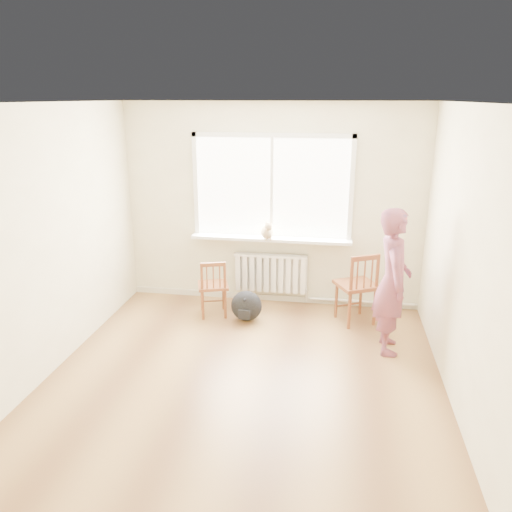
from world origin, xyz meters
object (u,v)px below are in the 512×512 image
at_px(chair_left, 213,288).
at_px(person, 393,281).
at_px(backpack, 246,306).
at_px(chair_right, 358,288).
at_px(cat, 268,231).

relative_size(chair_left, person, 0.47).
bearing_deg(backpack, chair_right, 6.33).
height_order(chair_left, backpack, chair_left).
xyz_separation_m(person, cat, (-1.53, 1.02, 0.24)).
distance_m(chair_left, backpack, 0.49).
relative_size(chair_left, backpack, 1.93).
relative_size(chair_right, cat, 2.34).
xyz_separation_m(cat, backpack, (-0.19, -0.53, -0.86)).
xyz_separation_m(chair_right, person, (0.33, -0.65, 0.35)).
distance_m(chair_right, person, 0.80).
xyz_separation_m(person, backpack, (-1.72, 0.49, -0.62)).
relative_size(chair_right, backpack, 2.36).
xyz_separation_m(chair_right, backpack, (-1.39, -0.15, -0.27)).
height_order(chair_right, cat, cat).
bearing_deg(backpack, cat, 70.12).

